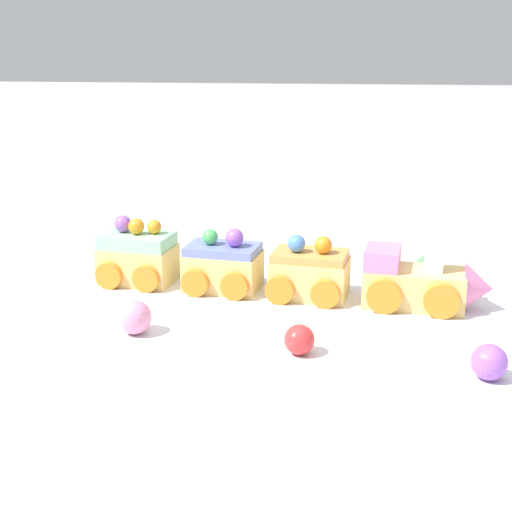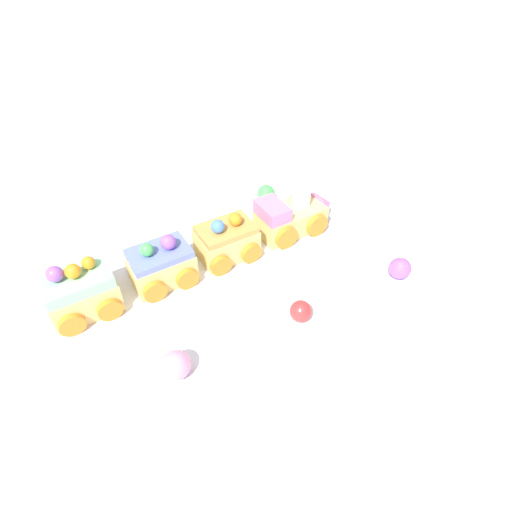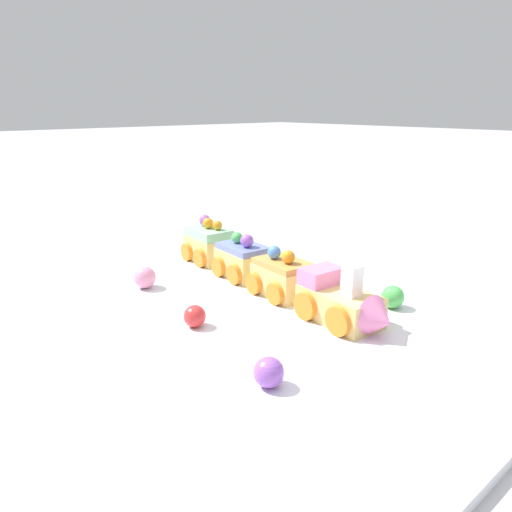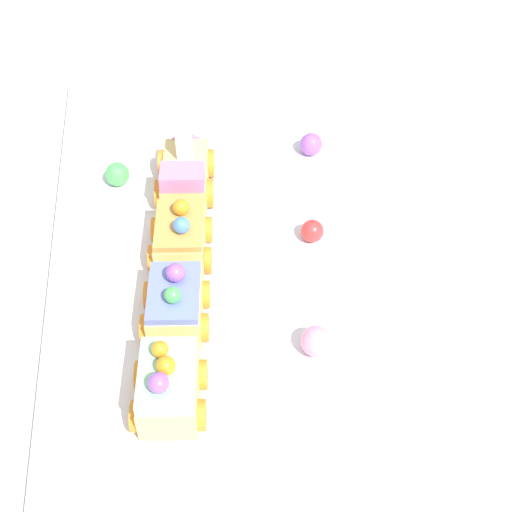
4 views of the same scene
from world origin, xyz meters
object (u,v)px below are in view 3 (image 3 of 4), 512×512
cake_train_locomotive (345,305)px  gumball_purple (269,372)px  cake_car_blueberry (243,260)px  cake_car_mint (209,244)px  cake_car_caramel (283,277)px  gumball_green (393,297)px  gumball_pink (145,277)px  gumball_red (195,316)px

cake_train_locomotive → gumball_purple: bearing=-70.2°
cake_car_blueberry → cake_car_mint: (-0.10, 0.01, 0.00)m
cake_car_mint → cake_car_caramel: bearing=-0.1°
cake_train_locomotive → cake_car_blueberry: 0.21m
gumball_green → gumball_purple: size_ratio=1.02×
cake_car_blueberry → gumball_purple: size_ratio=2.86×
cake_car_mint → gumball_purple: bearing=-23.2°
cake_car_blueberry → gumball_green: cake_car_blueberry is taller
cake_car_blueberry → cake_car_mint: 0.10m
cake_train_locomotive → gumball_purple: size_ratio=4.47×
cake_car_blueberry → gumball_purple: 0.31m
gumball_green → cake_train_locomotive: bearing=-97.3°
cake_car_mint → gumball_pink: (0.04, -0.14, -0.01)m
gumball_red → gumball_pink: gumball_pink is taller
cake_car_mint → gumball_pink: cake_car_mint is taller
cake_car_blueberry → cake_car_caramel: bearing=-0.1°
cake_car_mint → gumball_purple: (0.35, -0.19, -0.01)m
gumball_green → gumball_purple: bearing=-83.0°
cake_train_locomotive → cake_car_blueberry: bearing=-180.0°
cake_car_blueberry → gumball_red: size_ratio=3.15×
cake_car_mint → gumball_red: (0.20, -0.17, -0.01)m
gumball_red → gumball_purple: 0.15m
gumball_red → gumball_pink: size_ratio=0.83×
cake_car_blueberry → gumball_pink: size_ratio=2.63×
cake_car_mint → gumball_red: bearing=-34.8°
cake_car_blueberry → gumball_green: size_ratio=2.82×
gumball_green → gumball_red: (-0.12, -0.22, -0.00)m
cake_train_locomotive → gumball_green: 0.08m
cake_car_blueberry → gumball_purple: bearing=-30.4°
cake_train_locomotive → gumball_pink: bearing=-150.8°
cake_car_caramel → gumball_pink: size_ratio=2.63×
cake_car_mint → gumball_pink: bearing=-67.6°
cake_car_mint → gumball_green: (0.32, 0.05, -0.01)m
cake_train_locomotive → gumball_green: cake_train_locomotive is taller
gumball_purple → gumball_pink: size_ratio=0.92×
cake_train_locomotive → gumball_green: size_ratio=4.39×
cake_car_caramel → gumball_green: 0.14m
gumball_green → cake_car_blueberry: bearing=-164.0°
gumball_pink → gumball_red: bearing=-8.2°
cake_train_locomotive → gumball_red: bearing=-123.3°
gumball_purple → gumball_pink: bearing=171.4°
cake_car_caramel → gumball_pink: bearing=-134.0°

